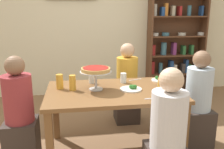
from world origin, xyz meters
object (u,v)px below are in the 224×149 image
diner_near_right (167,143)px  diner_head_east (197,106)px  water_glass_clear_near (123,78)px  cutlery_knife_near (135,80)px  diner_far_right (127,89)px  beer_glass_amber_tall (60,82)px  deep_dish_pizza_stand (96,71)px  beer_glass_amber_short (72,83)px  salad_plate_spare (160,79)px  salad_plate_far_diner (176,93)px  diner_head_west (20,117)px  dining_table (113,98)px  water_glass_clear_far (91,79)px  cutlery_fork_near (153,98)px  bookshelf (175,36)px  salad_plate_near_diner (132,88)px  beer_glass_amber_spare (161,84)px

diner_near_right → diner_head_east: (0.66, 0.76, 0.00)m
water_glass_clear_near → cutlery_knife_near: size_ratio=0.66×
diner_far_right → beer_glass_amber_tall: diner_far_right is taller
deep_dish_pizza_stand → beer_glass_amber_short: deep_dish_pizza_stand is taller
deep_dish_pizza_stand → salad_plate_spare: 0.87m
diner_far_right → salad_plate_far_diner: size_ratio=4.53×
beer_glass_amber_tall → diner_head_east: bearing=-4.5°
diner_far_right → cutlery_knife_near: bearing=2.3°
salad_plate_far_diner → beer_glass_amber_tall: (-1.20, 0.37, 0.06)m
diner_head_west → dining_table: bearing=0.9°
deep_dish_pizza_stand → water_glass_clear_far: (-0.03, 0.25, -0.16)m
deep_dish_pizza_stand → cutlery_fork_near: deep_dish_pizza_stand is taller
water_glass_clear_near → diner_head_west: bearing=-166.4°
bookshelf → diner_head_west: bookshelf is taller
bookshelf → salad_plate_near_diner: 2.45m
cutlery_knife_near → cutlery_fork_near: bearing=69.2°
dining_table → diner_far_right: diner_far_right is taller
diner_near_right → cutlery_fork_near: size_ratio=6.39×
salad_plate_near_diner → diner_near_right: bearing=-78.7°
deep_dish_pizza_stand → salad_plate_spare: (0.82, 0.23, -0.19)m
water_glass_clear_far → cutlery_fork_near: size_ratio=0.57×
diner_head_east → water_glass_clear_near: diner_head_east is taller
diner_near_right → salad_plate_spare: (0.29, 1.03, 0.26)m
diner_far_right → diner_head_west: 1.54m
diner_near_right → beer_glass_amber_short: bearing=43.8°
bookshelf → diner_head_east: bookshelf is taller
bookshelf → beer_glass_amber_short: 2.78m
bookshelf → diner_head_east: size_ratio=1.92×
dining_table → beer_glass_amber_spare: (0.51, -0.07, 0.16)m
diner_near_right → salad_plate_near_diner: diner_near_right is taller
bookshelf → dining_table: bearing=-127.2°
deep_dish_pizza_stand → beer_glass_amber_spare: size_ratio=2.62×
bookshelf → beer_glass_amber_spare: bearing=-116.0°
diner_near_right → beer_glass_amber_short: (-0.78, 0.82, 0.33)m
diner_near_right → salad_plate_near_diner: bearing=11.3°
diner_near_right → beer_glass_amber_tall: 1.32m
beer_glass_amber_tall → water_glass_clear_near: beer_glass_amber_tall is taller
water_glass_clear_near → diner_near_right: bearing=-79.9°
beer_glass_amber_short → deep_dish_pizza_stand: bearing=-4.4°
beer_glass_amber_spare → cutlery_fork_near: size_ratio=0.73×
diner_head_east → cutlery_knife_near: (-0.67, 0.35, 0.25)m
salad_plate_far_diner → water_glass_clear_near: size_ratio=2.14×
diner_head_west → beer_glass_amber_short: (0.56, 0.08, 0.33)m
beer_glass_amber_short → cutlery_knife_near: bearing=21.1°
beer_glass_amber_tall → water_glass_clear_far: size_ratio=1.60×
beer_glass_amber_spare → water_glass_clear_far: bearing=153.4°
beer_glass_amber_tall → diner_far_right: bearing=35.6°
bookshelf → salad_plate_near_diner: (-1.33, -2.03, -0.35)m
dining_table → beer_glass_amber_tall: bearing=166.8°
diner_far_right → salad_plate_near_diner: diner_far_right is taller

